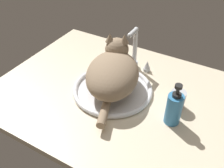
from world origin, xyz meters
TOP-DOWN VIEW (x-y plane):
  - countertop at (0.00, 0.00)cm, footprint 105.49×74.99cm
  - sink_basin at (-4.49, -0.46)cm, footprint 33.29×33.29cm
  - faucet at (-4.49, 19.73)cm, footprint 16.40×9.10cm
  - cat at (-5.12, 1.29)cm, footprint 29.58×39.20cm
  - metal_jar at (21.62, 4.16)cm, footprint 5.89×5.89cm
  - soap_pump_bottle at (22.62, -4.16)cm, footprint 5.66×5.66cm

SIDE VIEW (x-z plane):
  - countertop at x=0.00cm, z-range 0.00..3.00cm
  - sink_basin at x=-4.49cm, z-range 2.86..4.86cm
  - metal_jar at x=21.62cm, z-range 3.02..10.33cm
  - soap_pump_bottle at x=22.62cm, z-range 0.99..18.08cm
  - faucet at x=-4.49cm, z-range 0.35..20.77cm
  - cat at x=-5.12cm, z-range 2.85..21.40cm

